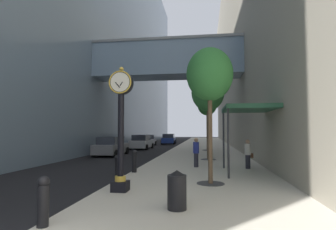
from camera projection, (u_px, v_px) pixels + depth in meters
The scene contains 19 objects.
ground_plane at pixel (172, 150), 30.67m from camera, with size 110.00×110.00×0.00m, color black.
sidewalk_right at pixel (204, 148), 33.16m from camera, with size 7.11×80.00×0.14m, color beige.
building_block_left at pixel (93, 20), 36.01m from camera, with size 22.98×80.00×33.78m.
building_block_right at pixel (270, 29), 32.83m from camera, with size 9.00×80.00×28.87m.
street_clock at pixel (121, 122), 9.57m from camera, with size 0.84×0.55×4.39m.
bollard_nearest at pixel (43, 200), 6.02m from camera, with size 0.26×0.26×1.12m.
bollard_third at pixel (118, 168), 11.13m from camera, with size 0.26×0.26×1.12m.
bollard_fourth at pixel (134, 161), 13.69m from camera, with size 0.26×0.26×1.12m.
street_tree_near at pixel (210, 76), 10.99m from camera, with size 1.88×1.88×5.48m.
street_tree_mid_near at pixel (208, 93), 19.77m from camera, with size 2.39×2.39×6.24m.
street_tree_mid_far at pixel (207, 105), 28.52m from camera, with size 2.07×2.07×6.03m.
trash_bin at pixel (177, 189), 7.31m from camera, with size 0.53×0.53×1.05m.
pedestrian_walking at pixel (248, 153), 14.91m from camera, with size 0.51×0.43×1.61m.
pedestrian_by_clock at pixel (196, 152), 15.60m from camera, with size 0.36×0.36×1.67m.
storefront_awning at pixel (247, 110), 13.55m from camera, with size 2.40×3.60×3.30m.
car_grey_near at pixel (111, 146), 24.01m from camera, with size 2.13×4.68×1.65m.
car_silver_mid at pixel (142, 142), 31.96m from camera, with size 2.18×4.52×1.69m.
car_white_far at pixel (147, 140), 37.92m from camera, with size 2.14×4.37×1.57m.
car_blue_trailing at pixel (169, 139), 43.11m from camera, with size 2.20×4.06×1.63m.
Camera 1 is at (3.79, -3.61, 2.29)m, focal length 28.96 mm.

